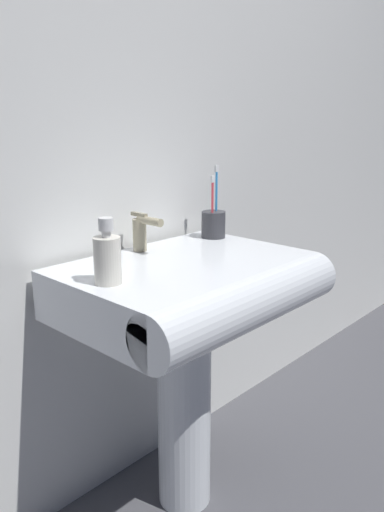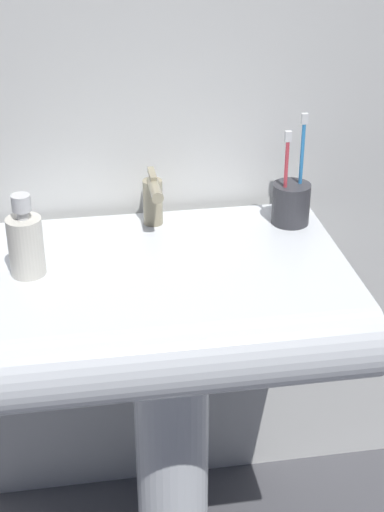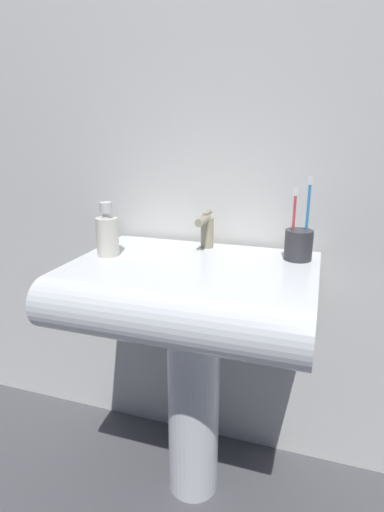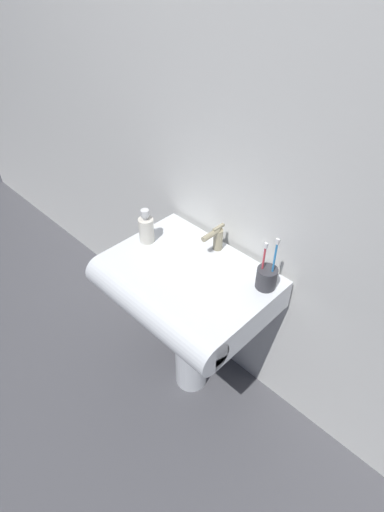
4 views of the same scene
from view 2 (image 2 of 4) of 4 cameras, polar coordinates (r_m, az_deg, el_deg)
sink_pedestal at (r=1.63m, az=-1.46°, el=-13.48°), size 0.15×0.15×0.60m
sink_basin at (r=1.38m, az=-1.37°, el=-3.57°), size 0.62×0.47×0.12m
faucet at (r=1.49m, az=-2.83°, el=4.24°), size 0.04×0.11×0.11m
toothbrush_cup at (r=1.52m, az=7.22°, el=3.92°), size 0.07×0.07×0.22m
soap_bottle at (r=1.35m, az=-12.01°, el=0.92°), size 0.06×0.06×0.15m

